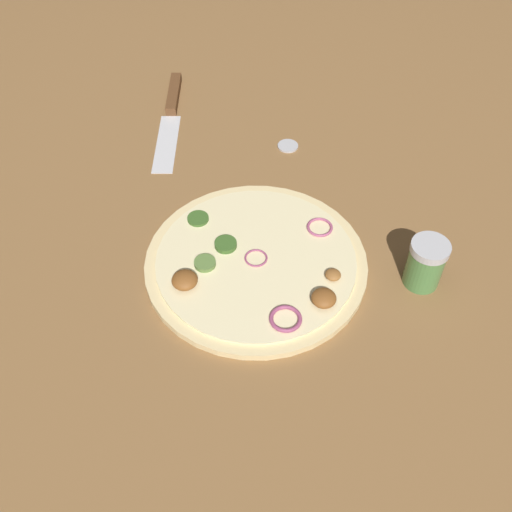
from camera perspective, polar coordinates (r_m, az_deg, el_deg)
The scene contains 5 objects.
ground_plane at distance 0.90m, azimuth 0.00°, elevation -0.90°, with size 3.00×3.00×0.00m, color brown.
pizza at distance 0.89m, azimuth -0.01°, elevation -0.66°, with size 0.33×0.33×0.03m.
knife at distance 1.21m, azimuth -8.00°, elevation 13.98°, with size 0.17×0.27×0.02m.
spice_jar at distance 0.89m, azimuth 15.84°, elevation -0.68°, with size 0.06×0.06×0.08m.
loose_cap at distance 1.11m, azimuth 3.06°, elevation 10.50°, with size 0.04×0.04×0.01m.
Camera 1 is at (-0.28, 0.51, 0.69)m, focal length 42.00 mm.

